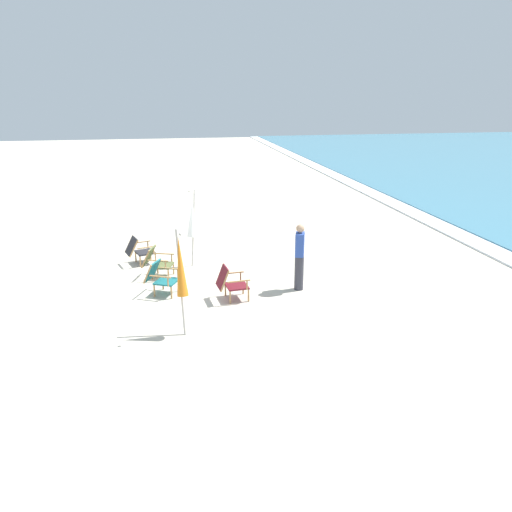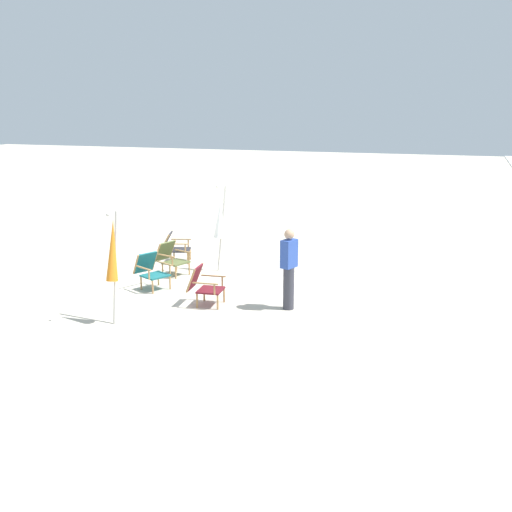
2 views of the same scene
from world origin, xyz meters
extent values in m
plane|color=beige|center=(0.00, 0.00, 0.00)|extent=(80.00, 80.00, 0.00)
cube|color=white|center=(0.00, 9.83, 0.03)|extent=(80.00, 1.10, 0.06)
cube|color=#196066|center=(1.19, 0.03, 0.32)|extent=(0.68, 0.66, 0.04)
cube|color=#196066|center=(1.04, -0.29, 0.55)|extent=(0.56, 0.45, 0.48)
cylinder|color=#AD7F4C|center=(1.08, 0.33, 0.16)|extent=(0.04, 0.04, 0.32)
cylinder|color=#AD7F4C|center=(1.50, 0.12, 0.16)|extent=(0.04, 0.04, 0.32)
cylinder|color=#AD7F4C|center=(0.89, -0.06, 0.16)|extent=(0.04, 0.04, 0.32)
cylinder|color=#AD7F4C|center=(1.31, -0.26, 0.16)|extent=(0.04, 0.04, 0.32)
cube|color=#AD7F4C|center=(0.93, 0.14, 0.54)|extent=(0.26, 0.49, 0.02)
cylinder|color=#AD7F4C|center=(1.01, 0.30, 0.43)|extent=(0.04, 0.04, 0.22)
cube|color=#AD7F4C|center=(1.44, -0.11, 0.54)|extent=(0.26, 0.49, 0.02)
cylinder|color=#AD7F4C|center=(1.52, 0.06, 0.43)|extent=(0.04, 0.04, 0.22)
cylinder|color=#AD7F4C|center=(0.81, -0.18, 0.55)|extent=(0.15, 0.25, 0.49)
cylinder|color=#AD7F4C|center=(1.27, -0.40, 0.55)|extent=(0.15, 0.25, 0.49)
cube|color=maroon|center=(1.78, 1.61, 0.32)|extent=(0.57, 0.53, 0.04)
cube|color=maroon|center=(1.81, 1.28, 0.56)|extent=(0.51, 0.27, 0.50)
cylinder|color=#AD7F4C|center=(1.52, 1.80, 0.16)|extent=(0.04, 0.04, 0.32)
cylinder|color=#AD7F4C|center=(1.99, 1.85, 0.16)|extent=(0.04, 0.04, 0.32)
cylinder|color=#AD7F4C|center=(1.57, 1.37, 0.16)|extent=(0.04, 0.04, 0.32)
cylinder|color=#AD7F4C|center=(2.03, 1.42, 0.16)|extent=(0.04, 0.04, 0.32)
cube|color=#AD7F4C|center=(1.50, 1.56, 0.54)|extent=(0.09, 0.53, 0.02)
cylinder|color=#AD7F4C|center=(1.48, 1.75, 0.43)|extent=(0.04, 0.04, 0.22)
cube|color=#AD7F4C|center=(2.06, 1.62, 0.54)|extent=(0.09, 0.53, 0.02)
cylinder|color=#AD7F4C|center=(2.04, 1.81, 0.43)|extent=(0.04, 0.04, 0.22)
cylinder|color=#AD7F4C|center=(1.56, 1.25, 0.56)|extent=(0.06, 0.23, 0.50)
cylinder|color=#AD7F4C|center=(2.07, 1.31, 0.56)|extent=(0.06, 0.23, 0.50)
cube|color=#28282D|center=(-1.19, -0.52, 0.32)|extent=(0.64, 0.61, 0.04)
cube|color=#28282D|center=(-1.08, -0.87, 0.55)|extent=(0.56, 0.42, 0.47)
cylinder|color=#AD7F4C|center=(-1.48, -0.38, 0.16)|extent=(0.04, 0.04, 0.32)
cylinder|color=#AD7F4C|center=(-1.03, -0.24, 0.16)|extent=(0.04, 0.04, 0.32)
cylinder|color=#AD7F4C|center=(-1.35, -0.80, 0.16)|extent=(0.04, 0.04, 0.32)
cylinder|color=#AD7F4C|center=(-0.90, -0.65, 0.16)|extent=(0.04, 0.04, 0.32)
cube|color=#AD7F4C|center=(-1.45, -0.62, 0.54)|extent=(0.19, 0.51, 0.02)
cylinder|color=#AD7F4C|center=(-1.51, -0.44, 0.43)|extent=(0.04, 0.04, 0.22)
cube|color=#AD7F4C|center=(-0.91, -0.45, 0.54)|extent=(0.19, 0.51, 0.02)
cylinder|color=#AD7F4C|center=(-0.97, -0.27, 0.43)|extent=(0.04, 0.04, 0.22)
cylinder|color=#AD7F4C|center=(-1.32, -0.95, 0.55)|extent=(0.13, 0.29, 0.47)
cylinder|color=#AD7F4C|center=(-0.83, -0.79, 0.55)|extent=(0.13, 0.29, 0.47)
cube|color=#515B33|center=(0.02, -0.05, 0.32)|extent=(0.64, 0.62, 0.04)
cube|color=#515B33|center=(-0.09, -0.39, 0.55)|extent=(0.55, 0.40, 0.48)
cylinder|color=#AD7F4C|center=(-0.14, 0.22, 0.16)|extent=(0.04, 0.04, 0.32)
cylinder|color=#AD7F4C|center=(0.31, 0.08, 0.16)|extent=(0.04, 0.04, 0.32)
cylinder|color=#AD7F4C|center=(-0.27, -0.19, 0.16)|extent=(0.04, 0.04, 0.32)
cylinder|color=#AD7F4C|center=(0.17, -0.33, 0.16)|extent=(0.04, 0.04, 0.32)
cube|color=#AD7F4C|center=(-0.26, 0.01, 0.54)|extent=(0.19, 0.51, 0.02)
cylinder|color=#AD7F4C|center=(-0.20, 0.19, 0.43)|extent=(0.04, 0.04, 0.22)
cube|color=#AD7F4C|center=(0.28, -0.16, 0.54)|extent=(0.19, 0.51, 0.02)
cylinder|color=#AD7F4C|center=(0.33, 0.02, 0.43)|extent=(0.04, 0.04, 0.22)
cylinder|color=#AD7F4C|center=(-0.33, -0.31, 0.55)|extent=(0.12, 0.27, 0.48)
cylinder|color=#AD7F4C|center=(0.15, -0.47, 0.55)|extent=(0.12, 0.27, 0.48)
cylinder|color=#B7B2A8|center=(-0.79, 0.82, 1.04)|extent=(0.24, 0.21, 2.09)
cone|color=white|center=(-0.76, 0.79, 1.41)|extent=(0.41, 0.39, 1.17)
sphere|color=#B7B2A8|center=(-0.70, 0.74, 2.09)|extent=(0.06, 0.06, 0.06)
cylinder|color=#B7B2A8|center=(3.19, 0.31, 1.03)|extent=(0.43, 0.11, 2.07)
cone|color=orange|center=(3.25, 0.32, 1.39)|extent=(0.46, 0.29, 1.18)
sphere|color=#B7B2A8|center=(3.37, 0.34, 2.07)|extent=(0.06, 0.06, 0.06)
cylinder|color=#383842|center=(1.48, 3.18, 0.43)|extent=(0.22, 0.22, 0.86)
cube|color=#2D4CA5|center=(1.48, 3.18, 1.14)|extent=(0.39, 0.30, 0.56)
sphere|color=tan|center=(1.48, 3.18, 1.53)|extent=(0.20, 0.20, 0.20)
camera|label=1|loc=(12.36, 0.08, 4.59)|focal=35.00mm
camera|label=2|loc=(12.46, 6.30, 3.96)|focal=42.00mm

